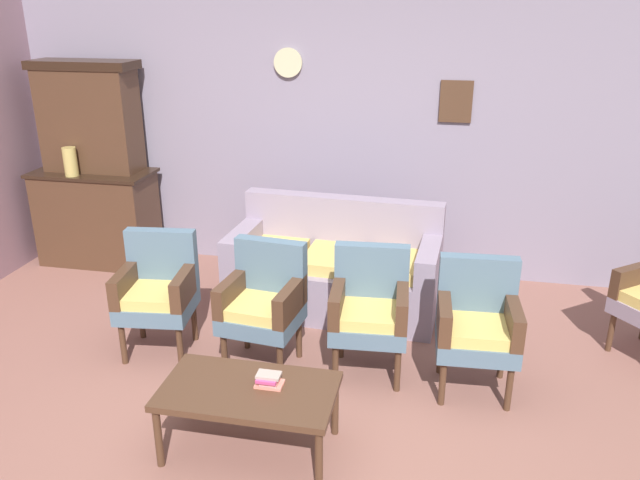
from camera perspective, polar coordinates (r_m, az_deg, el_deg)
ground_plane at (r=4.07m, az=-3.21°, el=-16.83°), size 7.68×7.68×0.00m
wall_back_with_decor at (r=5.90m, az=3.08°, el=9.83°), size 6.40×0.09×2.70m
side_cabinet at (r=6.62m, az=-19.40°, el=1.97°), size 1.16×0.55×0.93m
cabinet_upper_hutch at (r=6.46m, az=-20.10°, el=10.47°), size 0.99×0.38×1.03m
vase_on_cabinet at (r=6.37m, az=-21.59°, el=6.59°), size 0.13×0.13×0.27m
floral_couch at (r=5.37m, az=1.37°, el=-2.78°), size 1.78×0.90×0.90m
armchair_near_couch_end at (r=4.80m, az=-14.42°, el=-4.22°), size 0.57×0.55×0.90m
armchair_row_middle at (r=4.49m, az=-5.10°, el=-5.43°), size 0.57×0.55×0.90m
armchair_near_cabinet at (r=4.40m, az=4.51°, el=-6.01°), size 0.55×0.52×0.90m
armchair_by_doorway at (r=4.32m, az=13.98°, el=-7.14°), size 0.55×0.52×0.90m
coffee_table at (r=3.74m, az=-6.46°, el=-13.69°), size 1.00×0.56×0.42m
book_stack_on_table at (r=3.71m, az=-4.62°, el=-12.45°), size 0.16×0.12×0.07m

